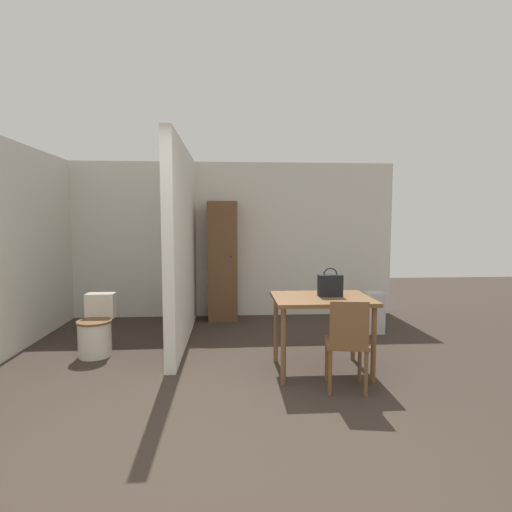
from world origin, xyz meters
name	(u,v)px	position (x,y,z in m)	size (l,w,h in m)	color
ground_plane	(206,453)	(0.00, 0.00, 0.00)	(16.00, 16.00, 0.00)	#382D26
wall_back	(220,240)	(0.00, 3.97, 1.25)	(5.69, 0.12, 2.50)	silver
partition_wall	(183,245)	(-0.45, 2.65, 1.25)	(0.12, 2.52, 2.50)	silver
dining_table	(322,306)	(1.11, 1.40, 0.69)	(1.00, 0.75, 0.79)	brown
wooden_chair	(347,341)	(1.23, 0.91, 0.47)	(0.43, 0.43, 0.86)	brown
toilet	(96,330)	(-1.40, 2.09, 0.29)	(0.39, 0.54, 0.69)	silver
handbag	(330,285)	(1.20, 1.43, 0.90)	(0.24, 0.11, 0.30)	black
wooden_cabinet	(223,261)	(0.05, 3.68, 0.93)	(0.46, 0.45, 1.86)	brown
space_heater	(374,313)	(2.17, 2.78, 0.28)	(0.25, 0.24, 0.57)	#BCBCC1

